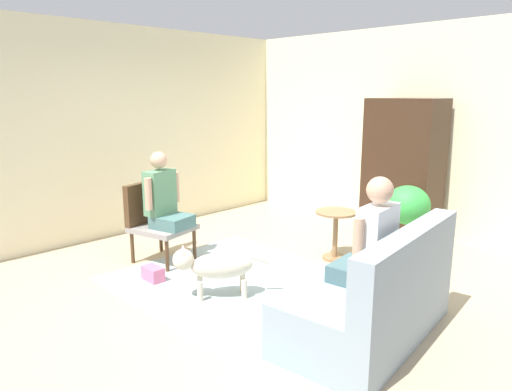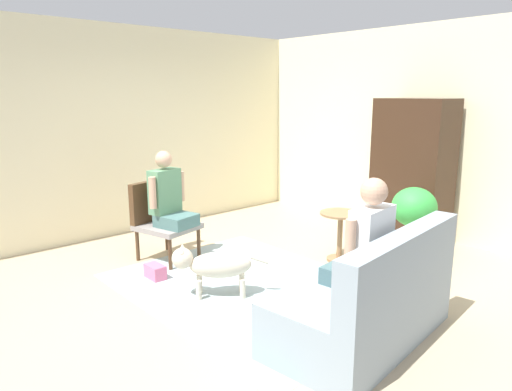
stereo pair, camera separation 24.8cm
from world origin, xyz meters
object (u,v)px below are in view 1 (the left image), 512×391
person_on_armchair (164,198)px  potted_plant (407,212)px  handbag (153,274)px  person_on_couch (371,242)px  dog (215,265)px  armoire_cabinet (403,170)px  round_end_table (336,228)px  couch (374,298)px  armchair (154,217)px

person_on_armchair → potted_plant: (1.95, 2.01, -0.17)m
handbag → person_on_armchair: bearing=131.8°
person_on_couch → dog: person_on_couch is taller
person_on_couch → armoire_cabinet: 2.82m
round_end_table → dog: (-0.19, -1.69, -0.06)m
person_on_armchair → dog: size_ratio=1.11×
person_on_armchair → round_end_table: person_on_armchair is taller
person_on_armchair → potted_plant: bearing=45.9°
potted_plant → armoire_cabinet: size_ratio=0.48×
armoire_cabinet → couch: bearing=-65.9°
round_end_table → potted_plant: 0.85m
armoire_cabinet → dog: bearing=-96.0°
armchair → person_on_armchair: 0.30m
armchair → potted_plant: bearing=44.2°
dog → handbag: bearing=-165.2°
armchair → potted_plant: armchair is taller
round_end_table → handbag: round_end_table is taller
person_on_armchair → round_end_table: bearing=47.4°
round_end_table → handbag: size_ratio=2.37×
dog → potted_plant: (0.79, 2.24, 0.27)m
potted_plant → person_on_couch: bearing=-71.0°
dog → person_on_couch: bearing=15.6°
person_on_armchair → armoire_cabinet: (1.47, 2.76, 0.17)m
handbag → round_end_table: bearing=63.1°
person_on_armchair → potted_plant: person_on_armchair is taller
couch → armoire_cabinet: 2.87m
person_on_armchair → person_on_couch: bearing=3.8°
round_end_table → armoire_cabinet: bearing=84.3°
couch → armoire_cabinet: (-1.15, 2.56, 0.61)m
person_on_couch → armoire_cabinet: bearing=113.2°
person_on_armchair → handbag: (0.39, -0.43, -0.69)m
armchair → potted_plant: 2.95m
potted_plant → handbag: bearing=-122.6°
couch → dog: bearing=-163.8°
person_on_armchair → handbag: size_ratio=3.50×
round_end_table → person_on_couch: bearing=-46.1°
couch → person_on_couch: size_ratio=1.99×
armoire_cabinet → armchair: bearing=-120.3°
potted_plant → handbag: potted_plant is taller
armchair → dog: armchair is taller
round_end_table → armoire_cabinet: size_ratio=0.31×
armchair → person_on_couch: size_ratio=1.05×
dog → armoire_cabinet: 3.07m
armoire_cabinet → handbag: armoire_cabinet is taller
person_on_armchair → round_end_table: (1.34, 1.46, -0.39)m
armchair → person_on_couch: bearing=4.4°
person_on_couch → armoire_cabinet: size_ratio=0.47×
armchair → armoire_cabinet: (1.64, 2.80, 0.42)m
person_on_couch → armoire_cabinet: armoire_cabinet is taller
round_end_table → armoire_cabinet: (0.13, 1.30, 0.55)m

